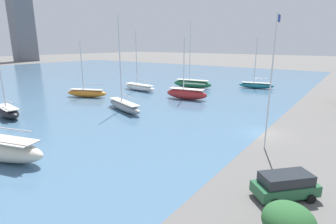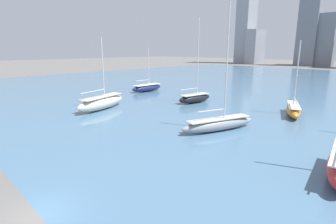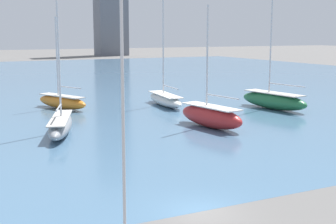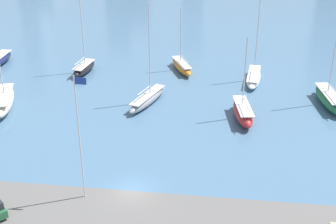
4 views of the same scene
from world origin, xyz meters
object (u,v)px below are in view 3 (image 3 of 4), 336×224
(flag_pole, at_px, (123,78))
(sailboat_white, at_px, (165,99))
(sailboat_orange, at_px, (62,101))
(sailboat_green, at_px, (273,100))
(sailboat_red, at_px, (211,116))
(sailboat_gray, at_px, (61,124))

(flag_pole, distance_m, sailboat_white, 40.08)
(sailboat_orange, bearing_deg, sailboat_green, -50.74)
(flag_pole, xyz_separation_m, sailboat_white, (18.86, 34.77, -6.48))
(sailboat_white, height_order, sailboat_orange, sailboat_white)
(sailboat_red, xyz_separation_m, sailboat_orange, (-10.36, 17.96, -0.22))
(sailboat_white, xyz_separation_m, sailboat_gray, (-16.07, -11.03, 0.06))
(flag_pole, bearing_deg, sailboat_white, 61.53)
(flag_pole, bearing_deg, sailboat_gray, 83.31)
(flag_pole, relative_size, sailboat_green, 0.86)
(sailboat_green, relative_size, sailboat_red, 1.35)
(flag_pole, relative_size, sailboat_red, 1.15)
(flag_pole, relative_size, sailboat_white, 1.00)
(sailboat_red, bearing_deg, sailboat_white, 72.67)
(flag_pole, distance_m, sailboat_gray, 24.74)
(sailboat_gray, relative_size, sailboat_orange, 1.36)
(sailboat_green, height_order, sailboat_orange, sailboat_green)
(sailboat_red, bearing_deg, sailboat_orange, 110.78)
(flag_pole, bearing_deg, sailboat_red, 50.39)
(sailboat_gray, relative_size, sailboat_red, 1.28)
(flag_pole, height_order, sailboat_green, sailboat_green)
(sailboat_green, bearing_deg, sailboat_white, 134.07)
(sailboat_white, bearing_deg, sailboat_orange, 170.20)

